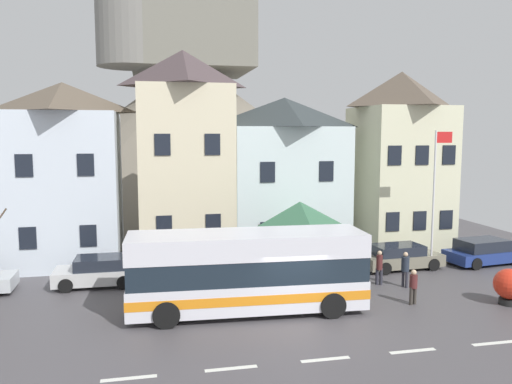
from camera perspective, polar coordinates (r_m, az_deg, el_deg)
The scene contains 18 objects.
ground_plane at distance 19.51m, azimuth 4.84°, elevation -14.78°, with size 40.00×60.00×0.07m.
townhouse_01 at distance 29.83m, azimuth -20.48°, elevation 1.99°, with size 5.67×6.16×9.79m.
townhouse_02 at distance 29.15m, azimuth -8.02°, elevation 4.06°, with size 5.08×5.42×11.63m.
townhouse_03 at distance 30.22m, azimuth 3.16°, elevation 1.81°, with size 6.58×5.45×9.12m.
townhouse_04 at distance 32.81m, azimuth 15.71°, elevation 3.40°, with size 5.06×5.33×10.78m.
hilltop_castle at distance 50.97m, azimuth -7.32°, elevation 7.08°, with size 38.94×38.94×22.34m.
transit_bus at distance 20.37m, azimuth -0.99°, elevation -8.95°, with size 9.41×3.04×3.20m.
bus_shelter at distance 24.96m, azimuth 4.91°, elevation -2.67°, with size 3.60×3.60×3.77m.
parked_car_01 at distance 25.19m, azimuth -17.21°, elevation -8.46°, with size 3.82×2.03×1.34m.
parked_car_02 at distance 30.55m, azimuth 24.08°, elevation -6.10°, with size 4.44×2.43×1.36m.
parked_car_03 at distance 27.97m, azimuth 15.73°, elevation -6.98°, with size 4.37×2.16×1.28m.
pedestrian_00 at distance 24.79m, azimuth 13.60°, elevation -8.08°, with size 0.32×0.29×1.62m.
pedestrian_01 at distance 24.68m, azimuth 16.32°, elevation -7.94°, with size 0.36×0.36×1.65m.
pedestrian_02 at distance 22.42m, azimuth 17.15°, elevation -9.89°, with size 0.34×0.32×1.48m.
pedestrian_03 at distance 23.61m, azimuth 10.98°, elevation -8.60°, with size 0.35×0.35×1.62m.
public_bench at distance 27.46m, azimuth 3.37°, elevation -7.32°, with size 1.77×0.48×0.87m.
flagpole at distance 27.50m, azimuth 19.37°, elevation 0.16°, with size 0.95×0.10×7.21m.
harbour_buoy at distance 23.86m, azimuth 26.41°, elevation -9.28°, with size 1.25×1.25×1.50m.
Camera 1 is at (-5.32, -17.37, 7.06)m, focal length 35.85 mm.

